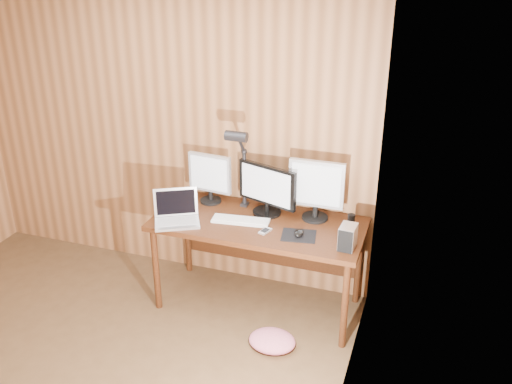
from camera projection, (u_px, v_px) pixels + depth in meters
The scene contains 13 objects.
desk at pixel (261, 232), 4.41m from camera, with size 1.60×0.70×0.75m.
monitor_center at pixel (267, 189), 4.34m from camera, with size 0.49×0.22×0.40m.
monitor_left at pixel (210, 177), 4.52m from camera, with size 0.36×0.17×0.41m.
monitor_right at pixel (316, 188), 4.24m from camera, with size 0.42×0.20×0.47m.
laptop at pixel (177, 214), 4.29m from camera, with size 0.41×0.38×0.24m.
keyboard at pixel (241, 220), 4.30m from camera, with size 0.45×0.18×0.02m.
mousepad at pixel (299, 236), 4.10m from camera, with size 0.24×0.20×0.00m, color black.
mouse at pixel (299, 233), 4.09m from camera, with size 0.07×0.11×0.04m, color black.
hard_drive at pixel (348, 237), 3.91m from camera, with size 0.12×0.16×0.17m.
phone at pixel (265, 231), 4.15m from camera, with size 0.08×0.12×0.01m.
speaker at pixel (351, 222), 4.15m from camera, with size 0.05×0.05×0.13m, color black.
desk_lamp at pixel (240, 157), 4.29m from camera, with size 0.16×0.24×0.72m.
fabric_pile at pixel (272, 341), 4.11m from camera, with size 0.34×0.28×0.11m, color #C96177, non-canonical shape.
Camera 1 is at (2.13, -1.98, 2.75)m, focal length 40.00 mm.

